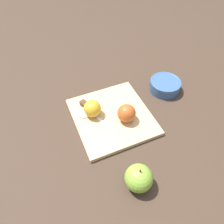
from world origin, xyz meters
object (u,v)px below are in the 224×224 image
Objects in this scene: apple_half_left at (127,113)px; bowl at (165,85)px; knife at (88,108)px; apple_half_right at (92,109)px; apple_whole at (139,178)px.

apple_half_left reaches higher than bowl.
bowl is (-0.04, -0.36, 0.00)m from knife.
apple_whole reaches higher than apple_half_right.
apple_half_right reaches higher than knife.
apple_half_left reaches higher than knife.
apple_half_right is 0.04m from knife.
bowl is (0.32, -0.35, -0.02)m from apple_whole.
knife is 1.26× the size of bowl.
bowl is (0.08, -0.25, -0.03)m from apple_half_left.
apple_half_left is 0.26m from apple_whole.
apple_whole is 0.75× the size of bowl.
apple_whole is at bearing -11.86° from knife.
apple_half_right is 0.32m from apple_whole.
knife is 1.68× the size of apple_whole.
bowl is at bearing -47.64° from apple_whole.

